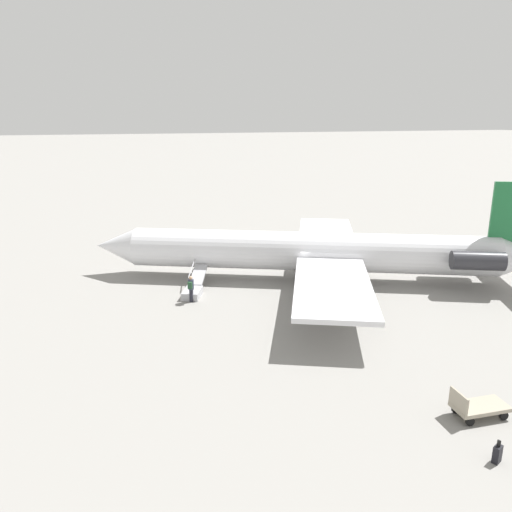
{
  "coord_description": "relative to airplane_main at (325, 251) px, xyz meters",
  "views": [
    {
      "loc": [
        14.41,
        31.76,
        11.66
      ],
      "look_at": [
        3.91,
        -0.78,
        1.96
      ],
      "focal_mm": 35.0,
      "sensor_mm": 36.0,
      "label": 1
    }
  ],
  "objects": [
    {
      "name": "luggage_cart",
      "position": [
        1.57,
        17.45,
        -1.74
      ],
      "size": [
        2.26,
        1.23,
        1.22
      ],
      "rotation": [
        0.0,
        0.0,
        -0.06
      ],
      "color": "#9E937F",
      "rests_on": "ground"
    },
    {
      "name": "ground_plane",
      "position": [
        0.93,
        -0.41,
        -2.2
      ],
      "size": [
        600.0,
        600.0,
        0.0
      ],
      "primitive_type": "plane",
      "color": "gray"
    },
    {
      "name": "airplane_main",
      "position": [
        0.0,
        0.0,
        0.0
      ],
      "size": [
        30.96,
        24.29,
        7.36
      ],
      "rotation": [
        0.0,
        0.0,
        -0.42
      ],
      "color": "silver",
      "rests_on": "ground"
    },
    {
      "name": "boarding_stairs",
      "position": [
        9.64,
        0.02,
        -1.82
      ],
      "size": [
        2.55,
        4.08,
        1.79
      ],
      "rotation": [
        0.0,
        0.0,
        -1.99
      ],
      "color": "#B2B2B7",
      "rests_on": "ground"
    },
    {
      "name": "passenger",
      "position": [
        10.04,
        1.3,
        -1.2
      ],
      "size": [
        0.45,
        0.57,
        1.74
      ],
      "rotation": [
        0.0,
        0.0,
        -1.99
      ],
      "color": "#23232D",
      "rests_on": "ground"
    },
    {
      "name": "suitcase",
      "position": [
        2.84,
        19.88,
        -1.87
      ],
      "size": [
        0.42,
        0.35,
        0.88
      ],
      "rotation": [
        0.0,
        0.0,
        0.45
      ],
      "color": "black",
      "rests_on": "ground"
    }
  ]
}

